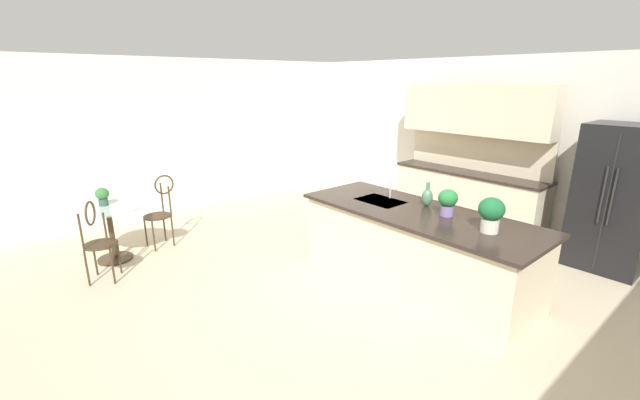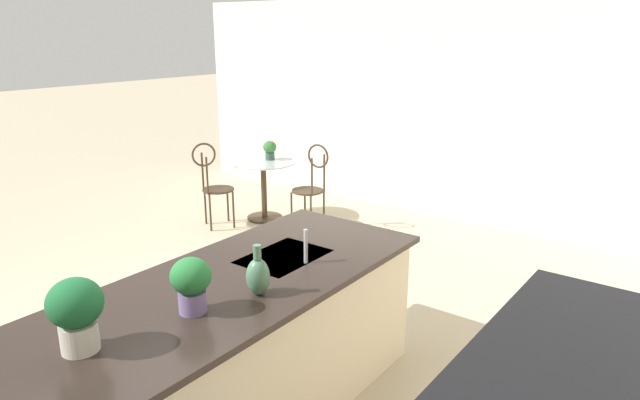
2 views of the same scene
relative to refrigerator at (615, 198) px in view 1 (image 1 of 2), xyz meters
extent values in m
plane|color=beige|center=(-1.61, -3.14, -0.92)|extent=(40.00, 40.00, 0.00)
cube|color=silver|center=(-1.61, 0.52, 0.43)|extent=(9.00, 0.12, 2.70)
cube|color=silver|center=(-5.87, -3.14, 0.43)|extent=(0.12, 7.80, 2.70)
cube|color=beige|center=(-1.31, -2.29, -0.48)|extent=(2.70, 0.96, 0.88)
cube|color=#2D231E|center=(-1.31, -2.29, -0.02)|extent=(2.80, 1.06, 0.04)
cube|color=#B2B5BA|center=(-1.86, -2.29, -0.02)|extent=(0.56, 0.40, 0.03)
cube|color=beige|center=(-2.01, 0.06, -0.48)|extent=(2.40, 0.60, 0.88)
cube|color=#2D231E|center=(-2.01, 0.06, -0.02)|extent=(2.44, 0.64, 0.04)
cube|color=beige|center=(-2.01, 0.22, 0.30)|extent=(2.40, 0.04, 0.60)
cube|color=beige|center=(-2.01, 0.04, 0.98)|extent=(2.40, 0.36, 0.76)
cube|color=black|center=(0.00, 0.00, 0.00)|extent=(0.84, 0.72, 1.84)
cube|color=#28282B|center=(0.00, -0.36, 0.00)|extent=(0.01, 0.01, 1.69)
cylinder|color=#28282B|center=(-0.05, -0.38, 0.10)|extent=(0.02, 0.02, 0.70)
cylinder|color=#28282B|center=(0.05, -0.38, 0.10)|extent=(0.02, 0.02, 0.70)
cylinder|color=#3D2D1E|center=(-4.38, -4.76, -0.91)|extent=(0.44, 0.44, 0.03)
cylinder|color=#3D2D1E|center=(-4.38, -4.76, -0.54)|extent=(0.07, 0.07, 0.69)
cylinder|color=#B2C6C1|center=(-4.38, -4.76, -0.19)|extent=(0.80, 0.80, 0.01)
cylinder|color=#3D2D1E|center=(-4.31, -4.25, -0.70)|extent=(0.03, 0.03, 0.45)
cylinder|color=#3D2D1E|center=(-4.59, -4.27, -0.70)|extent=(0.03, 0.03, 0.45)
cylinder|color=#3D2D1E|center=(-4.32, -3.97, -0.70)|extent=(0.03, 0.03, 0.45)
cylinder|color=#3D2D1E|center=(-4.60, -3.99, -0.70)|extent=(0.03, 0.03, 0.45)
cylinder|color=#3D2D1E|center=(-4.45, -4.12, -0.46)|extent=(0.40, 0.40, 0.02)
cylinder|color=#3D2D1E|center=(-4.33, -3.96, -0.25)|extent=(0.03, 0.03, 0.45)
cylinder|color=#3D2D1E|center=(-4.59, -3.98, -0.25)|extent=(0.03, 0.03, 0.45)
torus|color=#3D2D1E|center=(-4.46, -3.97, -0.02)|extent=(0.04, 0.28, 0.28)
cylinder|color=#3D2D1E|center=(-4.04, -5.06, -0.70)|extent=(0.03, 0.03, 0.45)
cylinder|color=#3D2D1E|center=(-3.90, -4.82, -0.70)|extent=(0.03, 0.03, 0.45)
cylinder|color=#3D2D1E|center=(-3.80, -5.20, -0.70)|extent=(0.03, 0.03, 0.45)
cylinder|color=#3D2D1E|center=(-3.66, -4.96, -0.70)|extent=(0.03, 0.03, 0.45)
cylinder|color=#3D2D1E|center=(-3.85, -5.01, -0.46)|extent=(0.52, 0.52, 0.02)
cylinder|color=#3D2D1E|center=(-3.79, -5.20, -0.25)|extent=(0.03, 0.03, 0.45)
cylinder|color=#3D2D1E|center=(-3.66, -4.98, -0.25)|extent=(0.03, 0.03, 0.45)
torus|color=#3D2D1E|center=(-3.72, -5.09, -0.02)|extent=(0.26, 0.16, 0.28)
cylinder|color=#B2B5BA|center=(-1.86, -2.11, 0.11)|extent=(0.02, 0.02, 0.22)
cylinder|color=#385147|center=(-4.52, -4.77, -0.13)|extent=(0.12, 0.12, 0.09)
ellipsoid|color=#357337|center=(-4.52, -4.77, -0.02)|extent=(0.17, 0.17, 0.15)
cylinder|color=#7A669E|center=(-1.01, -2.18, 0.06)|extent=(0.14, 0.14, 0.11)
ellipsoid|color=#267437|center=(-1.01, -2.18, 0.20)|extent=(0.21, 0.21, 0.19)
cylinder|color=beige|center=(-0.46, -2.30, 0.07)|extent=(0.17, 0.17, 0.13)
ellipsoid|color=#1C6233|center=(-0.46, -2.30, 0.24)|extent=(0.25, 0.25, 0.22)
ellipsoid|color=#4C7A5B|center=(-1.36, -2.05, 0.10)|extent=(0.13, 0.13, 0.21)
cylinder|color=#4C7A5B|center=(-1.36, -2.05, 0.25)|extent=(0.04, 0.04, 0.08)
camera|label=1|loc=(1.27, -5.99, 1.44)|focal=22.91mm
camera|label=2|loc=(0.72, -0.07, 1.39)|focal=32.15mm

